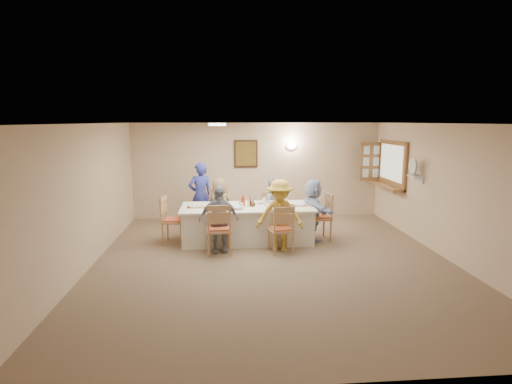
{
  "coord_description": "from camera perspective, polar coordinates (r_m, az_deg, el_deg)",
  "views": [
    {
      "loc": [
        -0.88,
        -6.95,
        2.55
      ],
      "look_at": [
        -0.2,
        1.4,
        1.05
      ],
      "focal_mm": 28.0,
      "sensor_mm": 36.0,
      "label": 1
    }
  ],
  "objects": [
    {
      "name": "condiment_brown",
      "position": [
        8.49,
        -0.91,
        -1.37
      ],
      "size": [
        0.12,
        0.13,
        0.19
      ],
      "primitive_type": "imported",
      "rotation": [
        0.0,
        0.0,
        -0.24
      ],
      "color": "#563516",
      "rests_on": "dining_table"
    },
    {
      "name": "placemat_le",
      "position": [
        8.47,
        -8.69,
        -2.13
      ],
      "size": [
        0.34,
        0.25,
        0.01
      ],
      "primitive_type": "cube",
      "color": "#472B19",
      "rests_on": "dining_table"
    },
    {
      "name": "ground",
      "position": [
        7.45,
        2.45,
        -9.86
      ],
      "size": [
        7.0,
        7.0,
        0.0
      ],
      "primitive_type": "plane",
      "color": "brown"
    },
    {
      "name": "serving_hatch",
      "position": [
        10.25,
        18.92,
        3.73
      ],
      "size": [
        0.06,
        1.5,
        1.15
      ],
      "primitive_type": "cube",
      "color": "brown",
      "rests_on": "room_walls"
    },
    {
      "name": "desk_fan",
      "position": [
        8.99,
        21.7,
        3.05
      ],
      "size": [
        0.3,
        0.3,
        0.28
      ],
      "primitive_type": null,
      "color": "#A5A5A8",
      "rests_on": "fan_shelf"
    },
    {
      "name": "teacup_a",
      "position": [
        8.18,
        -6.69,
        -2.28
      ],
      "size": [
        0.15,
        0.15,
        0.08
      ],
      "primitive_type": "imported",
      "rotation": [
        0.0,
        0.0,
        0.28
      ],
      "color": "white",
      "rests_on": "dining_table"
    },
    {
      "name": "chair_front_left",
      "position": [
        7.74,
        -5.34,
        -5.19
      ],
      "size": [
        0.52,
        0.52,
        1.01
      ],
      "primitive_type": null,
      "rotation": [
        0.0,
        0.0,
        3.2
      ],
      "color": "tan",
      "rests_on": "ground"
    },
    {
      "name": "napkin_bl",
      "position": [
        8.81,
        -4.11,
        -1.52
      ],
      "size": [
        0.13,
        0.13,
        0.01
      ],
      "primitive_type": "cube",
      "color": "yellow",
      "rests_on": "dining_table"
    },
    {
      "name": "wall_picture",
      "position": [
        10.46,
        -1.47,
        5.49
      ],
      "size": [
        0.62,
        0.05,
        0.72
      ],
      "color": "#371E13",
      "rests_on": "room_walls"
    },
    {
      "name": "plate_fl",
      "position": [
        8.04,
        -5.34,
        -2.65
      ],
      "size": [
        0.23,
        0.23,
        0.01
      ],
      "primitive_type": "cylinder",
      "color": "white",
      "rests_on": "dining_table"
    },
    {
      "name": "plate_re",
      "position": [
        8.6,
        6.23,
        -1.83
      ],
      "size": [
        0.23,
        0.23,
        0.01
      ],
      "primitive_type": "cylinder",
      "color": "white",
      "rests_on": "dining_table"
    },
    {
      "name": "napkin_br",
      "position": [
        8.9,
        3.63,
        -1.4
      ],
      "size": [
        0.13,
        0.13,
        0.01
      ],
      "primitive_type": "cube",
      "color": "yellow",
      "rests_on": "dining_table"
    },
    {
      "name": "placemat_br",
      "position": [
        8.93,
        2.44,
        -1.4
      ],
      "size": [
        0.33,
        0.24,
        0.01
      ],
      "primitive_type": "cube",
      "color": "#472B19",
      "rests_on": "dining_table"
    },
    {
      "name": "plate_le",
      "position": [
        8.47,
        -8.69,
        -2.07
      ],
      "size": [
        0.24,
        0.24,
        0.01
      ],
      "primitive_type": "cylinder",
      "color": "white",
      "rests_on": "dining_table"
    },
    {
      "name": "hatch_sill",
      "position": [
        10.27,
        18.14,
        0.83
      ],
      "size": [
        0.3,
        1.5,
        0.05
      ],
      "primitive_type": "cube",
      "color": "brown",
      "rests_on": "room_walls"
    },
    {
      "name": "condiment_ketchup",
      "position": [
        8.47,
        -1.88,
        -1.17
      ],
      "size": [
        0.15,
        0.15,
        0.25
      ],
      "primitive_type": "imported",
      "rotation": [
        0.0,
        0.0,
        -0.26
      ],
      "color": "#B72A0F",
      "rests_on": "dining_table"
    },
    {
      "name": "diner_front_right",
      "position": [
        7.88,
        3.43,
        -3.35
      ],
      "size": [
        1.1,
        0.84,
        1.43
      ],
      "primitive_type": "imported",
      "rotation": [
        0.0,
        0.0,
        -0.17
      ],
      "color": "gold",
      "rests_on": "ground"
    },
    {
      "name": "napkin_fr",
      "position": [
        8.09,
        4.49,
        -2.58
      ],
      "size": [
        0.14,
        0.14,
        0.01
      ],
      "primitive_type": "cube",
      "color": "yellow",
      "rests_on": "dining_table"
    },
    {
      "name": "plate_br",
      "position": [
        8.93,
        2.44,
        -1.33
      ],
      "size": [
        0.23,
        0.23,
        0.01
      ],
      "primitive_type": "cylinder",
      "color": "white",
      "rests_on": "dining_table"
    },
    {
      "name": "shutter_door",
      "position": [
        10.86,
        16.07,
        4.21
      ],
      "size": [
        0.55,
        0.04,
        1.0
      ],
      "primitive_type": "cube",
      "color": "brown",
      "rests_on": "room_walls"
    },
    {
      "name": "caregiver",
      "position": [
        9.59,
        -7.93,
        -0.49
      ],
      "size": [
        0.83,
        0.76,
        1.59
      ],
      "primitive_type": "imported",
      "rotation": [
        0.0,
        0.0,
        3.49
      ],
      "color": "#2F3698",
      "rests_on": "ground"
    },
    {
      "name": "diner_back_left",
      "position": [
        9.14,
        -5.25,
        -1.96
      ],
      "size": [
        0.69,
        0.51,
        1.28
      ],
      "primitive_type": "imported",
      "rotation": [
        0.0,
        0.0,
        3.23
      ],
      "color": "olive",
      "rests_on": "ground"
    },
    {
      "name": "chair_back_right",
      "position": [
        9.37,
        2.14,
        -2.85
      ],
      "size": [
        0.45,
        0.45,
        0.89
      ],
      "primitive_type": null,
      "rotation": [
        0.0,
        0.0,
        0.05
      ],
      "color": "tan",
      "rests_on": "ground"
    },
    {
      "name": "dining_table",
      "position": [
        8.55,
        -1.23,
        -4.54
      ],
      "size": [
        2.79,
        1.18,
        0.76
      ],
      "primitive_type": "cube",
      "color": "white",
      "rests_on": "ground"
    },
    {
      "name": "chair_left_end",
      "position": [
        8.58,
        -11.65,
        -3.89
      ],
      "size": [
        0.54,
        0.54,
        1.0
      ],
      "primitive_type": null,
      "rotation": [
        0.0,
        0.0,
        1.43
      ],
      "color": "tan",
      "rests_on": "ground"
    },
    {
      "name": "placemat_fr",
      "position": [
        8.12,
        3.17,
        -2.58
      ],
      "size": [
        0.36,
        0.27,
        0.01
      ],
      "primitive_type": "cube",
      "color": "#472B19",
      "rests_on": "dining_table"
    },
    {
      "name": "diner_front_left",
      "position": [
        7.81,
        -5.34,
        -3.89
      ],
      "size": [
        0.84,
        0.49,
        1.32
      ],
      "primitive_type": "imported",
      "rotation": [
        0.0,
        0.0,
        0.11
      ],
      "color": "#9097A6",
      "rests_on": "ground"
    },
    {
      "name": "room_walls",
      "position": [
        7.08,
        2.54,
        1.74
      ],
      "size": [
        7.0,
        7.0,
        7.0
      ],
      "color": "beige",
      "rests_on": "ground"
    },
    {
      "name": "placemat_re",
      "position": [
        8.6,
        6.23,
        -1.89
      ],
      "size": [
        0.35,
        0.26,
        0.01
      ],
      "primitive_type": "cube",
      "color": "#472B19",
      "rests_on": "dining_table"
    },
    {
      "name": "teacup_b",
      "position": [
        8.97,
        1.16,
        -1.09
      ],
      "size": [
        0.15,
        0.15,
        0.08
      ],
      "primitive_type": "imported",
      "rotation": [
        0.0,
        0.0,
        -0.41
      ],
      "color": "white",
      "rests_on": "dining_table"
    },
    {
      "name": "diner_back_right",
      "position": [
        9.21,
        2.24,
        -1.88
      ],
      "size": [
        0.64,
        0.51,
        1.26
      ],
      "primitive_type": "imported",
      "rotation": [
        0.0,
        0.0,
        3.17
      ],
      "color": "#8C8EA5",
      "rests_on": "ground"
    },
    {
      "name": "chair_right_end",
      "position": [
        8.75,
        8.97,
        -3.47
      ],
      "size": [
        0.54,
        0.54,
        1.01
      ],
      "primitive_type": null,
      "rotation": [
        0.0,
        0.0,
        -1.45
      ],
      "color": "tan",
      "rests_on": "ground"
    },
    {
      "name": "napkin_fl",
      "position": [
        7.99,
        -4.05,
        -2.73
      ],
      "size": [
        0.13,
        0.13,
        0.01
      ],
      "primitive_type": "cube",
      "color": "yellow",
      "rests_on": "dining_table"
    },
    {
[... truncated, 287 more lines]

